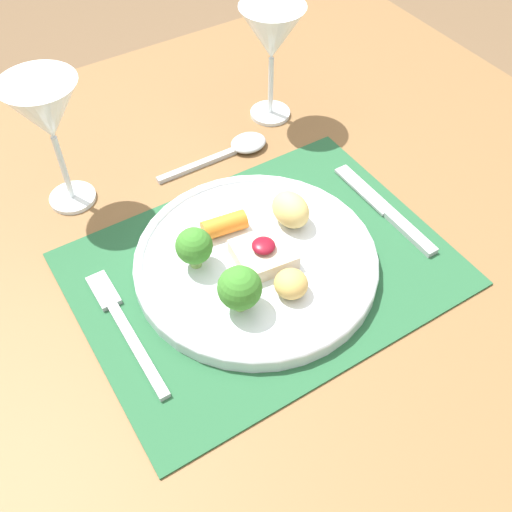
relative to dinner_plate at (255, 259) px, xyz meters
name	(u,v)px	position (x,y,z in m)	size (l,w,h in m)	color
ground_plane	(260,485)	(0.01, -0.01, -0.75)	(8.00, 8.00, 0.00)	brown
dining_table	(263,313)	(0.01, -0.01, -0.11)	(1.17, 1.10, 0.73)	brown
placemat	(263,269)	(0.01, -0.01, -0.02)	(0.44, 0.33, 0.00)	#235633
dinner_plate	(255,259)	(0.00, 0.00, 0.00)	(0.30, 0.30, 0.08)	silver
fork	(122,322)	(-0.17, 0.01, -0.01)	(0.02, 0.19, 0.01)	#B2B2B7
knife	(390,214)	(0.20, -0.02, -0.01)	(0.02, 0.19, 0.01)	#B2B2B7
spoon	(239,147)	(0.10, 0.21, -0.01)	(0.18, 0.05, 0.02)	#B2B2B7
wine_glass_near	(272,36)	(0.19, 0.26, 0.11)	(0.09, 0.09, 0.18)	white
wine_glass_far	(46,115)	(-0.15, 0.24, 0.12)	(0.09, 0.09, 0.18)	white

